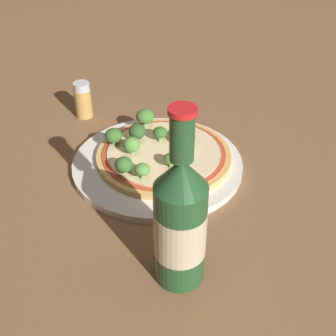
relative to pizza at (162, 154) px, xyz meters
The scene contains 14 objects.
ground_plane 0.02m from the pizza, 62.30° to the left, with size 3.00×3.00×0.00m, color brown.
plate 0.02m from the pizza, 68.54° to the right, with size 0.28×0.28×0.01m.
pizza is the anchor object (origin of this frame).
broccoli_floret_0 0.09m from the pizza, 60.17° to the right, with size 0.02×0.02×0.03m.
broccoli_floret_1 0.09m from the pizza, 141.85° to the right, with size 0.03×0.03×0.03m.
broccoli_floret_2 0.05m from the pizza, 22.54° to the right, with size 0.02×0.02×0.03m.
broccoli_floret_3 0.06m from the pizza, 119.02° to the right, with size 0.03×0.03×0.03m.
broccoli_floret_4 0.04m from the pizza, 148.91° to the left, with size 0.02×0.02×0.03m.
broccoli_floret_5 0.09m from the pizza, 81.84° to the right, with size 0.03×0.03×0.03m.
broccoli_floret_6 0.06m from the pizza, 162.91° to the right, with size 0.03×0.03×0.03m.
broccoli_floret_7 0.05m from the pizza, 75.93° to the left, with size 0.04×0.04×0.03m.
broccoli_floret_8 0.09m from the pizza, 162.38° to the left, with size 0.03×0.03×0.03m.
beer_bottle 0.26m from the pizza, 33.41° to the right, with size 0.06×0.06×0.24m.
pepper_shaker 0.22m from the pizza, behind, with size 0.03×0.03×0.07m.
Camera 1 is at (0.51, -0.41, 0.47)m, focal length 50.00 mm.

